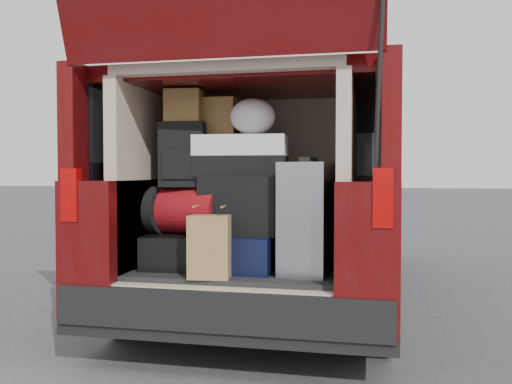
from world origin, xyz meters
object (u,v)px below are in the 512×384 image
navy_hardshell (246,252)px  silver_roller (308,218)px  red_duffel (188,210)px  backpack (184,155)px  black_hardshell (179,250)px  kraft_bag (209,247)px  twotone_duffel (241,156)px  black_soft_case (243,205)px

navy_hardshell → silver_roller: (0.39, -0.05, 0.22)m
red_duffel → backpack: (-0.02, -0.02, 0.35)m
black_hardshell → kraft_bag: size_ratio=1.45×
kraft_bag → twotone_duffel: size_ratio=0.62×
silver_roller → black_soft_case: bearing=178.8°
silver_roller → black_soft_case: (-0.41, 0.06, 0.07)m
navy_hardshell → backpack: (-0.40, 0.01, 0.60)m
silver_roller → backpack: (-0.80, 0.06, 0.38)m
silver_roller → kraft_bag: (-0.53, -0.28, -0.15)m
navy_hardshell → red_duffel: red_duffel is taller
black_hardshell → kraft_bag: (0.31, -0.35, 0.07)m
silver_roller → kraft_bag: size_ratio=1.84×
black_soft_case → twotone_duffel: 0.31m
black_soft_case → black_hardshell: bearing=-175.0°
black_hardshell → kraft_bag: bearing=-54.1°
red_duffel → twotone_duffel: 0.48m
navy_hardshell → twotone_duffel: 0.60m
black_hardshell → kraft_bag: 0.48m
silver_roller → kraft_bag: 0.62m
kraft_bag → navy_hardshell: bearing=61.4°
navy_hardshell → black_soft_case: black_soft_case is taller
kraft_bag → twotone_duffel: bearing=71.3°
silver_roller → kraft_bag: silver_roller is taller
black_soft_case → twotone_duffel: size_ratio=0.86×
black_hardshell → red_duffel: size_ratio=1.12×
silver_roller → navy_hardshell: bearing=-179.7°
kraft_bag → black_soft_case: size_ratio=0.72×
black_hardshell → twotone_duffel: bearing=1.4°
navy_hardshell → twotone_duffel: twotone_duffel is taller
red_duffel → silver_roller: bearing=5.8°
black_hardshell → navy_hardshell: (0.44, -0.03, 0.01)m
kraft_bag → black_soft_case: (0.11, 0.34, 0.22)m
black_hardshell → red_duffel: (0.06, 0.00, 0.25)m
silver_roller → twotone_duffel: 0.59m
red_duffel → black_hardshell: bearing=-165.4°
black_hardshell → silver_roller: 0.87m
silver_roller → red_duffel: silver_roller is taller
navy_hardshell → red_duffel: bearing=179.1°
silver_roller → backpack: size_ratio=1.61×
backpack → twotone_duffel: 0.36m
black_hardshell → black_soft_case: black_soft_case is taller
black_hardshell → silver_roller: (0.84, -0.07, 0.22)m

